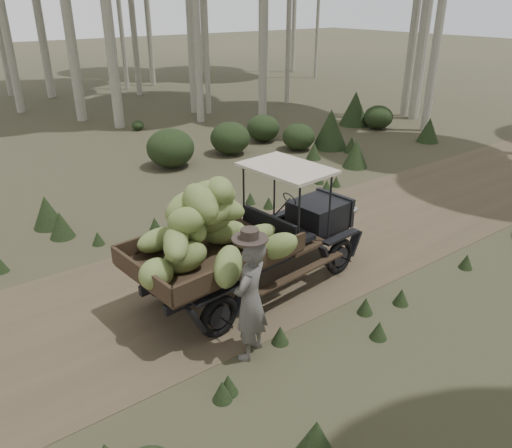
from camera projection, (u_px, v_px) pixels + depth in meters
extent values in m
plane|color=#473D2B|center=(314.00, 244.00, 10.60)|extent=(120.00, 120.00, 0.00)
cube|color=brown|center=(314.00, 244.00, 10.60)|extent=(70.00, 4.00, 0.01)
cube|color=black|center=(318.00, 214.00, 9.74)|extent=(1.01, 0.97, 0.51)
cube|color=black|center=(334.00, 207.00, 10.05)|extent=(0.18, 0.94, 0.58)
cube|color=black|center=(269.00, 228.00, 8.90)|extent=(0.20, 1.30, 0.51)
cube|color=#38281C|center=(212.00, 256.00, 8.14)|extent=(2.75, 1.92, 0.07)
cube|color=#38281C|center=(182.00, 231.00, 8.64)|extent=(2.60, 0.31, 0.30)
cube|color=#38281C|center=(245.00, 266.00, 7.51)|extent=(2.60, 0.31, 0.30)
cube|color=#38281C|center=(141.00, 274.00, 7.28)|extent=(0.22, 1.67, 0.30)
cube|color=#C0B39F|center=(287.00, 168.00, 8.71)|extent=(1.22, 1.68, 0.06)
cube|color=black|center=(243.00, 249.00, 9.13)|extent=(4.27, 0.50, 0.17)
cube|color=black|center=(270.00, 263.00, 8.65)|extent=(4.27, 0.50, 0.17)
torus|color=black|center=(283.00, 231.00, 10.36)|extent=(0.72, 0.19, 0.71)
torus|color=black|center=(339.00, 256.00, 9.36)|extent=(0.72, 0.19, 0.71)
torus|color=black|center=(165.00, 279.00, 8.60)|extent=(0.72, 0.19, 0.71)
torus|color=black|center=(219.00, 316.00, 7.60)|extent=(0.72, 0.19, 0.71)
sphere|color=beige|center=(321.00, 198.00, 10.36)|extent=(0.17, 0.17, 0.17)
sphere|color=beige|center=(354.00, 210.00, 9.79)|extent=(0.17, 0.17, 0.17)
ellipsoid|color=olive|center=(224.00, 232.00, 8.38)|extent=(0.88, 0.74, 0.47)
ellipsoid|color=olive|center=(209.00, 221.00, 8.20)|extent=(0.87, 0.89, 0.60)
ellipsoid|color=olive|center=(219.00, 209.00, 7.80)|extent=(0.90, 0.65, 0.49)
ellipsoid|color=olive|center=(213.00, 194.00, 7.74)|extent=(0.87, 0.77, 0.49)
ellipsoid|color=olive|center=(156.00, 274.00, 7.24)|extent=(0.82, 0.75, 0.57)
ellipsoid|color=olive|center=(176.00, 246.00, 7.27)|extent=(0.68, 0.81, 0.40)
ellipsoid|color=olive|center=(184.00, 207.00, 7.82)|extent=(0.87, 0.57, 0.64)
ellipsoid|color=olive|center=(206.00, 201.00, 7.60)|extent=(0.77, 0.78, 0.51)
ellipsoid|color=olive|center=(158.00, 240.00, 8.05)|extent=(0.76, 0.40, 0.42)
ellipsoid|color=olive|center=(176.00, 238.00, 7.48)|extent=(0.68, 0.67, 0.41)
ellipsoid|color=olive|center=(210.00, 202.00, 8.07)|extent=(0.79, 0.77, 0.54)
ellipsoid|color=olive|center=(201.00, 203.00, 7.59)|extent=(0.48, 0.88, 0.72)
ellipsoid|color=olive|center=(185.00, 257.00, 7.60)|extent=(0.95, 0.80, 0.70)
ellipsoid|color=olive|center=(208.00, 217.00, 8.29)|extent=(0.90, 0.82, 0.55)
ellipsoid|color=olive|center=(220.00, 209.00, 7.90)|extent=(0.92, 0.79, 0.54)
ellipsoid|color=olive|center=(215.00, 194.00, 7.92)|extent=(0.74, 0.66, 0.37)
ellipsoid|color=olive|center=(256.00, 236.00, 8.25)|extent=(0.81, 0.40, 0.46)
ellipsoid|color=olive|center=(185.00, 225.00, 7.99)|extent=(0.51, 0.75, 0.45)
ellipsoid|color=olive|center=(186.00, 220.00, 7.46)|extent=(0.76, 0.72, 0.50)
ellipsoid|color=olive|center=(205.00, 199.00, 7.69)|extent=(0.87, 0.51, 0.63)
ellipsoid|color=olive|center=(222.00, 216.00, 9.03)|extent=(0.88, 0.69, 0.62)
ellipsoid|color=olive|center=(194.00, 228.00, 7.74)|extent=(0.37, 0.67, 0.51)
ellipsoid|color=olive|center=(196.00, 214.00, 7.77)|extent=(0.73, 0.81, 0.50)
ellipsoid|color=olive|center=(219.00, 191.00, 7.74)|extent=(0.73, 0.87, 0.57)
ellipsoid|color=olive|center=(228.00, 266.00, 7.19)|extent=(0.86, 0.86, 0.70)
ellipsoid|color=olive|center=(278.00, 246.00, 7.82)|extent=(0.79, 0.83, 0.65)
imported|color=#585551|center=(250.00, 300.00, 6.97)|extent=(0.81, 0.71, 1.86)
cylinder|color=#352B25|center=(250.00, 239.00, 6.57)|extent=(0.67, 0.67, 0.02)
cylinder|color=#352B25|center=(250.00, 234.00, 6.55)|extent=(0.34, 0.34, 0.15)
ellipsoid|color=#233319|center=(170.00, 148.00, 15.21)|extent=(1.46, 1.46, 1.17)
cone|color=#233319|center=(429.00, 130.00, 17.94)|extent=(0.79, 0.79, 0.88)
ellipsoid|color=#233319|center=(230.00, 138.00, 16.50)|extent=(1.32, 1.32, 1.05)
cone|color=#233319|center=(314.00, 151.00, 16.07)|extent=(0.49, 0.49, 0.55)
cone|color=#233319|center=(61.00, 225.00, 10.79)|extent=(0.54, 0.54, 0.60)
cone|color=#233319|center=(351.00, 145.00, 16.80)|extent=(0.47, 0.47, 0.53)
ellipsoid|color=#233319|center=(299.00, 137.00, 16.99)|extent=(1.11, 1.11, 0.89)
ellipsoid|color=#233319|center=(263.00, 128.00, 18.00)|extent=(1.18, 1.18, 0.94)
cone|color=#233319|center=(356.00, 153.00, 15.24)|extent=(0.78, 0.78, 0.86)
ellipsoid|color=#233319|center=(138.00, 125.00, 19.61)|extent=(0.47, 0.47, 0.38)
cone|color=#233319|center=(355.00, 108.00, 20.25)|extent=(1.22, 1.22, 1.35)
cone|color=#233319|center=(47.00, 212.00, 11.24)|extent=(0.68, 0.68, 0.76)
cone|color=#233319|center=(331.00, 129.00, 17.13)|extent=(1.21, 1.21, 1.34)
ellipsoid|color=#233319|center=(378.00, 117.00, 19.74)|extent=(1.14, 1.14, 0.91)
cone|color=#233319|center=(155.00, 223.00, 11.21)|extent=(0.27, 0.27, 0.30)
cone|color=#233319|center=(336.00, 181.00, 13.78)|extent=(0.27, 0.27, 0.30)
cone|color=#233319|center=(327.00, 185.00, 13.49)|extent=(0.27, 0.27, 0.30)
cone|color=#233319|center=(250.00, 198.00, 12.63)|extent=(0.27, 0.27, 0.30)
cone|color=#233319|center=(320.00, 179.00, 13.98)|extent=(0.27, 0.27, 0.30)
cone|color=#233319|center=(98.00, 238.00, 10.53)|extent=(0.27, 0.27, 0.30)
cone|color=#233319|center=(269.00, 203.00, 12.35)|extent=(0.27, 0.27, 0.30)
cone|color=#233319|center=(1.00, 265.00, 9.48)|extent=(0.27, 0.27, 0.30)
cone|color=#233319|center=(379.00, 330.00, 7.62)|extent=(0.27, 0.27, 0.30)
cone|color=#233319|center=(228.00, 384.00, 6.56)|extent=(0.27, 0.27, 0.30)
cone|color=#233319|center=(280.00, 334.00, 7.52)|extent=(0.27, 0.27, 0.30)
cone|color=#233319|center=(208.00, 213.00, 11.77)|extent=(0.27, 0.27, 0.30)
cone|color=#233319|center=(365.00, 305.00, 8.23)|extent=(0.27, 0.27, 0.30)
cone|color=#233319|center=(222.00, 391.00, 6.44)|extent=(0.27, 0.27, 0.30)
cone|color=#233319|center=(401.00, 296.00, 8.47)|extent=(0.27, 0.27, 0.30)
cone|color=#233319|center=(466.00, 261.00, 9.61)|extent=(0.27, 0.27, 0.30)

